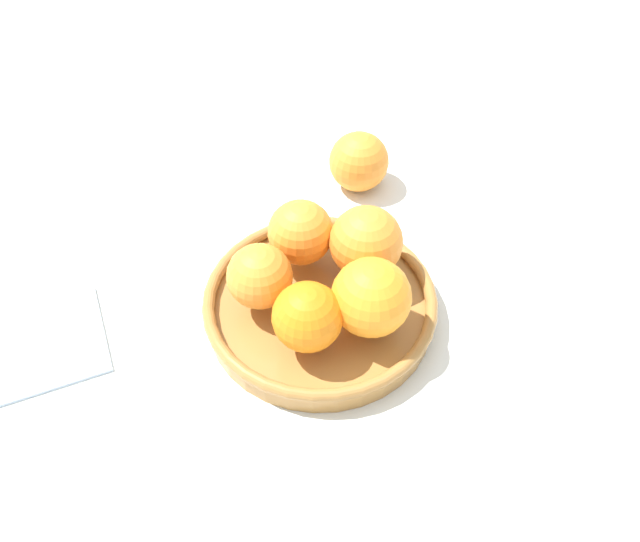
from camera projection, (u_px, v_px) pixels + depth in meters
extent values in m
plane|color=silver|center=(320.00, 314.00, 0.71)|extent=(4.00, 4.00, 0.00)
cylinder|color=#A57238|center=(320.00, 308.00, 0.70)|extent=(0.25, 0.25, 0.02)
torus|color=#A57238|center=(320.00, 298.00, 0.69)|extent=(0.26, 0.26, 0.01)
sphere|color=orange|center=(301.00, 232.00, 0.69)|extent=(0.07, 0.07, 0.07)
sphere|color=orange|center=(260.00, 276.00, 0.65)|extent=(0.07, 0.07, 0.07)
sphere|color=orange|center=(307.00, 317.00, 0.62)|extent=(0.07, 0.07, 0.07)
sphere|color=orange|center=(372.00, 297.00, 0.63)|extent=(0.08, 0.08, 0.08)
sphere|color=orange|center=(366.00, 242.00, 0.68)|extent=(0.08, 0.08, 0.08)
sphere|color=orange|center=(359.00, 162.00, 0.83)|extent=(0.08, 0.08, 0.08)
cube|color=silver|center=(45.00, 343.00, 0.68)|extent=(0.17, 0.17, 0.01)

